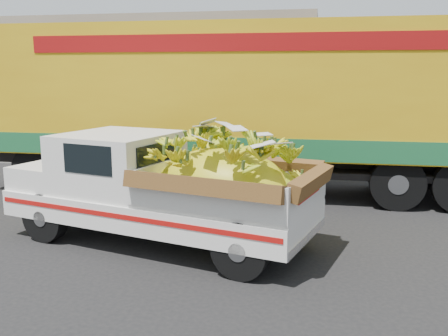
# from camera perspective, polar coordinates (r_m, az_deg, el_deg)

# --- Properties ---
(ground) EXTENTS (100.00, 100.00, 0.00)m
(ground) POSITION_cam_1_polar(r_m,az_deg,el_deg) (7.71, 1.16, -10.09)
(ground) COLOR black
(ground) RESTS_ON ground
(curb) EXTENTS (60.00, 0.25, 0.15)m
(curb) POSITION_cam_1_polar(r_m,az_deg,el_deg) (14.10, 5.74, -0.17)
(curb) COLOR gray
(curb) RESTS_ON ground
(sidewalk) EXTENTS (60.00, 4.00, 0.14)m
(sidewalk) POSITION_cam_1_polar(r_m,az_deg,el_deg) (16.16, 6.42, 1.21)
(sidewalk) COLOR gray
(sidewalk) RESTS_ON ground
(building_left) EXTENTS (18.00, 6.00, 5.00)m
(building_left) POSITION_cam_1_polar(r_m,az_deg,el_deg) (23.65, -12.25, 9.98)
(building_left) COLOR gray
(building_left) RESTS_ON ground
(pickup_truck) EXTENTS (5.34, 3.09, 1.77)m
(pickup_truck) POSITION_cam_1_polar(r_m,az_deg,el_deg) (7.94, -5.15, -2.33)
(pickup_truck) COLOR black
(pickup_truck) RESTS_ON ground
(semi_trailer) EXTENTS (12.00, 2.56, 3.80)m
(semi_trailer) POSITION_cam_1_polar(r_m,az_deg,el_deg) (11.51, 1.45, 7.69)
(semi_trailer) COLOR black
(semi_trailer) RESTS_ON ground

